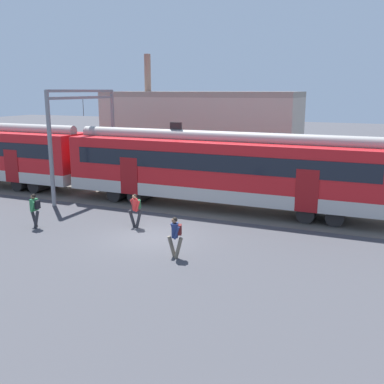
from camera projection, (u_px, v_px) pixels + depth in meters
ground_plane at (152, 237)px, 20.33m from camera, size 160.00×160.00×0.00m
track_bed at (62, 191)px, 29.44m from camera, size 80.00×4.40×0.01m
commuter_train at (92, 160)px, 27.99m from camera, size 38.05×3.07×4.73m
pedestrian_green at (35, 208)px, 21.49m from camera, size 0.65×0.53×1.67m
pedestrian_red at (136, 208)px, 21.52m from camera, size 0.69×0.50×1.67m
pedestrian_navy at (176, 234)px, 17.60m from camera, size 0.71×0.53×1.67m
catenary_gantry at (84, 126)px, 27.71m from camera, size 0.24×6.64×6.53m
background_building at (200, 135)px, 33.92m from camera, size 14.65×5.00×9.20m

